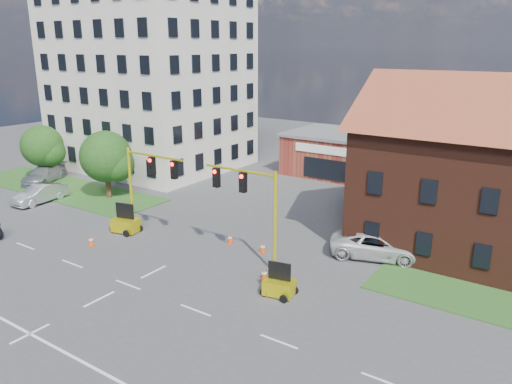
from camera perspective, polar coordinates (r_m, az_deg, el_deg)
ground at (r=29.49m, az=-14.43°, el=-10.23°), size 120.00×120.00×0.00m
grass_verge_nw at (r=50.20m, az=-21.24°, el=0.40°), size 22.00×6.00×0.08m
grass_verge_ne at (r=29.17m, az=26.45°, el=-11.77°), size 14.00×4.00×0.08m
lane_markings at (r=27.87m, az=-19.11°, el=-12.31°), size 60.00×36.00×0.01m
office_block at (r=56.07m, az=-12.19°, el=13.41°), size 18.40×15.40×20.60m
brick_shop at (r=52.32m, az=10.58°, el=4.28°), size 12.40×8.40×4.30m
tree_large at (r=46.58m, az=17.18°, el=7.44°), size 7.75×7.38×10.21m
tree_nw_front at (r=44.83m, az=-16.50°, el=3.68°), size 4.67×4.45×5.96m
tree_nw_rear at (r=53.15m, az=-23.03°, el=4.70°), size 4.25×4.05×5.50m
signal_mast_west at (r=34.91m, az=-12.37°, el=1.03°), size 5.30×0.60×6.20m
signal_mast_east at (r=29.42m, az=-0.52°, el=-1.48°), size 5.30×0.60×6.20m
trailer_west at (r=37.07m, az=-14.66°, el=-3.52°), size 2.06×1.60×2.08m
trailer_east at (r=27.27m, az=2.67°, el=-10.63°), size 1.80×1.38×1.84m
cone_a at (r=35.44m, az=-18.34°, el=-5.32°), size 0.40×0.40×0.70m
cone_b at (r=34.03m, az=-2.98°, el=-5.37°), size 0.40×0.40×0.70m
cone_c at (r=29.00m, az=0.93°, el=-9.40°), size 0.40×0.40×0.70m
cone_d at (r=32.54m, az=0.76°, el=-6.41°), size 0.40×0.40×0.70m
pickup_white at (r=32.66m, az=13.75°, el=-5.90°), size 6.46×4.39×1.64m
sedan_silver_front at (r=46.33m, az=-23.48°, el=-0.19°), size 1.94×4.82×1.56m
sedan_silver_rear at (r=53.01m, az=-23.06°, el=1.86°), size 4.29×5.93×1.60m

